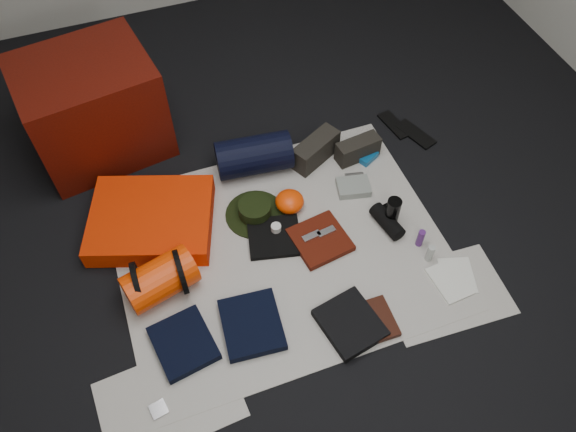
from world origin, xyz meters
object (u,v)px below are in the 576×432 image
object	(u,v)px
paperback_book	(378,319)
navy_duffel	(254,155)
stuff_sack	(160,279)
compact_camera	(355,179)
sleeping_pad	(152,220)
red_cabinet	(93,108)
water_bottle	(392,212)

from	to	relation	value
paperback_book	navy_duffel	bearing A→B (deg)	104.24
stuff_sack	compact_camera	bearing A→B (deg)	14.85
navy_duffel	sleeping_pad	bearing A→B (deg)	-156.09
red_cabinet	compact_camera	distance (m)	1.47
red_cabinet	sleeping_pad	xyz separation A→B (m)	(0.13, -0.67, -0.22)
red_cabinet	navy_duffel	distance (m)	0.90
navy_duffel	water_bottle	world-z (taller)	navy_duffel
red_cabinet	compact_camera	xyz separation A→B (m)	(1.23, -0.75, -0.26)
red_cabinet	sleeping_pad	world-z (taller)	red_cabinet
water_bottle	compact_camera	distance (m)	0.33
sleeping_pad	water_bottle	xyz separation A→B (m)	(1.16, -0.40, 0.04)
sleeping_pad	red_cabinet	bearing A→B (deg)	101.31
navy_duffel	red_cabinet	bearing A→B (deg)	153.85
water_bottle	paperback_book	distance (m)	0.57
sleeping_pad	paperback_book	distance (m)	1.23
navy_duffel	compact_camera	distance (m)	0.56
red_cabinet	navy_duffel	size ratio (longest dim) A/B	1.67
water_bottle	compact_camera	bearing A→B (deg)	100.64
sleeping_pad	navy_duffel	size ratio (longest dim) A/B	1.50
paperback_book	stuff_sack	bearing A→B (deg)	152.19
water_bottle	compact_camera	xyz separation A→B (m)	(-0.06, 0.32, -0.07)
navy_duffel	compact_camera	world-z (taller)	navy_duffel
red_cabinet	sleeping_pad	bearing A→B (deg)	-87.84
stuff_sack	compact_camera	xyz separation A→B (m)	(1.13, 0.30, -0.08)
water_bottle	compact_camera	size ratio (longest dim) A/B	1.79
red_cabinet	paperback_book	size ratio (longest dim) A/B	3.26
red_cabinet	water_bottle	distance (m)	1.69
sleeping_pad	stuff_sack	xyz separation A→B (m)	(-0.03, -0.38, 0.04)
water_bottle	stuff_sack	bearing A→B (deg)	179.15
stuff_sack	navy_duffel	xyz separation A→B (m)	(0.65, 0.58, 0.01)
stuff_sack	water_bottle	size ratio (longest dim) A/B	1.81
stuff_sack	paperback_book	bearing A→B (deg)	-29.22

